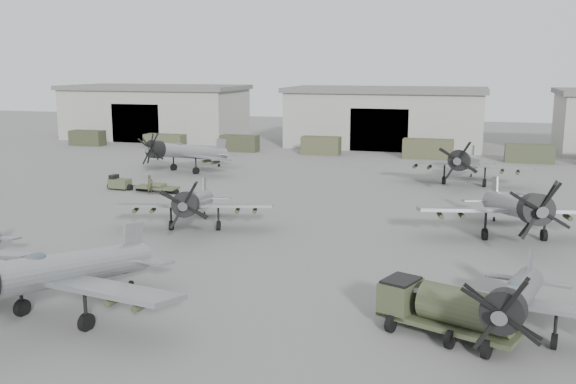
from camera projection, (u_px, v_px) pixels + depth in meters
name	position (u px, v px, depth m)	size (l,w,h in m)	color
ground	(245.00, 269.00, 38.16)	(220.00, 220.00, 0.00)	slate
hangar_left	(156.00, 112.00, 106.03)	(29.00, 14.80, 8.70)	gray
hangar_center	(386.00, 117.00, 95.70)	(29.00, 14.80, 8.70)	gray
support_truck_0	(87.00, 138.00, 96.83)	(5.19, 2.20, 2.26)	#333825
support_truck_1	(165.00, 141.00, 93.35)	(5.95, 2.20, 2.07)	#41462E
support_truck_2	(240.00, 143.00, 90.18)	(5.31, 2.20, 2.26)	#343824
support_truck_3	(321.00, 146.00, 86.97)	(5.21, 2.20, 2.43)	#42452D
support_truck_4	(428.00, 149.00, 83.09)	(6.42, 2.20, 2.54)	#42442C
support_truck_5	(529.00, 154.00, 79.75)	(5.85, 2.20, 2.26)	#3A402A
aircraft_near_1	(48.00, 274.00, 29.69)	(13.66, 12.29, 5.42)	gray
aircraft_near_2	(515.00, 298.00, 27.78)	(11.30, 10.17, 4.49)	gray
aircraft_mid_1	(194.00, 202.00, 46.77)	(11.63, 10.47, 4.63)	gray
aircraft_mid_2	(517.00, 206.00, 43.93)	(13.45, 12.11, 5.34)	gray
aircraft_far_0	(183.00, 152.00, 72.21)	(12.55, 11.38, 5.15)	gray
aircraft_far_1	(465.00, 162.00, 64.18)	(13.31, 11.98, 5.29)	gray
fuel_tanker	(447.00, 308.00, 28.43)	(6.54, 4.17, 2.40)	#39402A
tug_trailer	(134.00, 185.00, 61.98)	(7.38, 1.99, 1.47)	#414930
ground_crew	(150.00, 185.00, 60.17)	(0.68, 0.44, 1.86)	#383925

